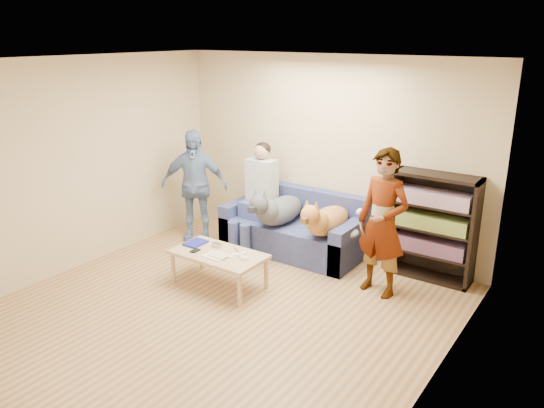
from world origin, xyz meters
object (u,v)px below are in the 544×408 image
Objects in this scene: bookshelf at (433,224)px; dog_gray at (277,210)px; person_seated at (258,192)px; coffee_table at (218,256)px; dog_tan at (325,220)px; sofa at (294,231)px; person_standing_left at (194,185)px; person_standing_right at (383,223)px; camera_silver at (217,245)px; notebook_blue at (196,243)px.

dog_gray is at bearing -165.56° from bookshelf.
person_seated is 1.40m from coffee_table.
dog_gray is at bearing -177.38° from dog_tan.
sofa is at bearing 66.03° from dog_gray.
person_standing_left is 3.28m from bookshelf.
person_standing_right is 1.91m from coffee_table.
dog_gray is at bearing -177.93° from person_standing_right.
coffee_table is (0.12, -0.12, -0.07)m from camera_silver.
person_standing_left is at bearing 142.08° from coffee_table.
dog_gray is (-1.58, 0.23, -0.21)m from person_standing_right.
camera_silver is at bearing 14.04° from notebook_blue.
person_standing_left is 1.28× the size of dog_gray.
sofa is at bearing 171.85° from person_standing_right.
person_standing_left is at bearing -168.22° from bookshelf.
person_seated is at bearing -166.38° from sofa.
bookshelf reaches higher than dog_gray.
person_standing_right reaches higher than coffee_table.
dog_gray is at bearing 81.56° from camera_silver.
camera_silver is (0.28, 0.07, 0.01)m from notebook_blue.
dog_tan reaches higher than sofa.
sofa is (0.55, 1.36, -0.15)m from notebook_blue.
dog_tan is (0.71, 0.03, -0.01)m from dog_gray.
notebook_blue is 0.41m from coffee_table.
bookshelf is (1.95, 1.65, 0.31)m from coffee_table.
dog_gray is 0.71m from dog_tan.
bookshelf reaches higher than notebook_blue.
person_standing_right is at bearing 24.91° from camera_silver.
person_seated is at bearing 88.79° from notebook_blue.
person_seated reaches higher than coffee_table.
coffee_table is at bearing -7.13° from notebook_blue.
person_standing_left is 0.84× the size of sofa.
person_standing_right is 2.02m from person_seated.
person_seated is at bearing -12.82° from person_standing_left.
coffee_table is at bearing -91.66° from dog_gray.
coffee_table is (1.26, -0.98, -0.42)m from person_standing_left.
camera_silver is 0.08× the size of bookshelf.
bookshelf is (3.21, 0.67, -0.12)m from person_standing_left.
coffee_table is (0.37, -1.29, -0.40)m from person_seated.
person_standing_left is 1.31m from notebook_blue.
notebook_blue is 0.29m from camera_silver.
sofa is at bearing 68.07° from notebook_blue.
dog_tan is at bearing -26.13° from person_standing_left.
dog_tan is at bearing -5.14° from person_seated.
person_standing_right reaches higher than person_seated.
person_standing_left is at bearing -172.25° from dog_gray.
person_seated is at bearing 106.20° from coffee_table.
person_seated is 1.13m from dog_tan.
person_standing_left reaches higher than camera_silver.
person_standing_right is at bearing 29.84° from coffee_table.
dog_tan is 1.05× the size of coffee_table.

